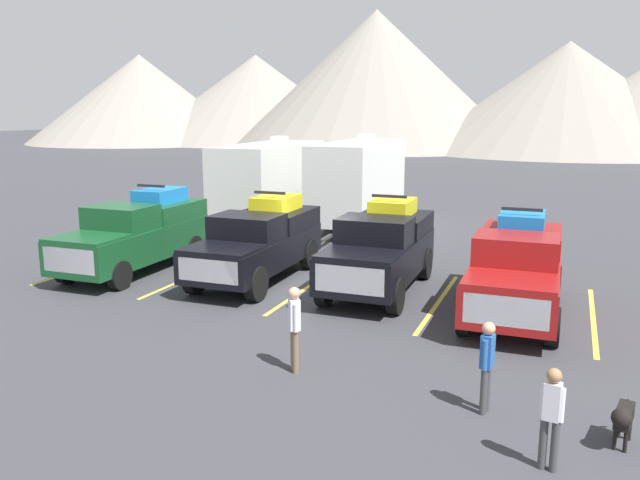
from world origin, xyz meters
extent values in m
plane|color=#38383D|center=(0.00, 0.00, 0.00)|extent=(240.00, 240.00, 0.00)
cube|color=#144723|center=(-5.82, -0.12, 0.91)|extent=(2.11, 5.70, 0.99)
cube|color=#144723|center=(-5.79, -2.16, 1.45)|extent=(1.98, 1.62, 0.08)
cube|color=#144723|center=(-5.81, -0.63, 1.78)|extent=(1.94, 1.50, 0.74)
cube|color=slate|center=(-5.80, -1.22, 1.82)|extent=(1.80, 0.24, 0.55)
cube|color=#144723|center=(-5.84, 1.41, 1.70)|extent=(2.03, 2.64, 0.57)
cube|color=silver|center=(-5.78, -2.93, 0.96)|extent=(1.73, 0.08, 0.69)
cylinder|color=black|center=(-4.85, -2.04, 0.42)|extent=(0.29, 0.84, 0.84)
cylinder|color=black|center=(-6.73, -2.06, 0.42)|extent=(0.29, 0.84, 0.84)
cylinder|color=black|center=(-4.90, 1.82, 0.42)|extent=(0.29, 0.84, 0.84)
cylinder|color=black|center=(-6.78, 1.79, 0.42)|extent=(0.29, 0.84, 0.84)
cube|color=blue|center=(-5.84, 1.41, 2.21)|extent=(1.14, 1.69, 0.45)
cylinder|color=black|center=(-5.37, 0.84, 2.20)|extent=(0.19, 0.44, 0.44)
cylinder|color=black|center=(-6.29, 0.83, 2.20)|extent=(0.19, 0.44, 0.44)
cylinder|color=black|center=(-5.39, 1.99, 2.20)|extent=(0.19, 0.44, 0.44)
cylinder|color=black|center=(-6.30, 1.98, 2.20)|extent=(0.19, 0.44, 0.44)
cube|color=black|center=(-5.83, 0.94, 2.58)|extent=(1.02, 0.09, 0.08)
cube|color=black|center=(-1.72, 0.26, 0.91)|extent=(2.12, 5.53, 0.87)
cube|color=black|center=(-1.69, -1.71, 1.38)|extent=(1.99, 1.57, 0.08)
cube|color=black|center=(-1.71, -0.23, 1.70)|extent=(1.94, 1.46, 0.72)
cube|color=slate|center=(-1.70, -0.80, 1.74)|extent=(1.80, 0.23, 0.53)
cube|color=black|center=(-1.74, 1.75, 1.62)|extent=(2.04, 2.56, 0.57)
cube|color=silver|center=(-1.68, -2.45, 0.95)|extent=(1.74, 0.08, 0.61)
cylinder|color=black|center=(-0.75, -1.59, 0.47)|extent=(0.29, 0.95, 0.95)
cylinder|color=black|center=(-2.63, -1.62, 0.47)|extent=(0.29, 0.95, 0.95)
cylinder|color=black|center=(-0.80, 2.15, 0.47)|extent=(0.29, 0.95, 0.95)
cylinder|color=black|center=(-2.68, 2.12, 0.47)|extent=(0.29, 0.95, 0.95)
cube|color=yellow|center=(-1.74, 1.75, 2.13)|extent=(1.15, 1.63, 0.45)
cylinder|color=black|center=(-1.27, 1.20, 2.13)|extent=(0.19, 0.44, 0.44)
cylinder|color=black|center=(-2.19, 1.19, 2.13)|extent=(0.19, 0.44, 0.44)
cylinder|color=black|center=(-1.28, 2.31, 2.13)|extent=(0.19, 0.44, 0.44)
cylinder|color=black|center=(-2.20, 2.30, 2.13)|extent=(0.19, 0.44, 0.44)
cube|color=black|center=(-1.73, 1.29, 2.51)|extent=(1.02, 0.09, 0.08)
cube|color=black|center=(2.00, 0.50, 0.95)|extent=(2.12, 5.34, 0.96)
cube|color=black|center=(2.03, -1.42, 1.47)|extent=(1.99, 1.51, 0.08)
cube|color=black|center=(2.01, 0.02, 1.80)|extent=(1.94, 1.41, 0.74)
cube|color=slate|center=(2.02, -0.53, 1.84)|extent=(1.80, 0.24, 0.55)
cube|color=black|center=(1.98, 1.93, 1.70)|extent=(2.04, 2.47, 0.53)
cube|color=silver|center=(2.04, -2.13, 1.00)|extent=(1.74, 0.08, 0.67)
cylinder|color=black|center=(2.97, -1.30, 0.47)|extent=(0.29, 0.95, 0.94)
cylinder|color=black|center=(1.08, -1.32, 0.47)|extent=(0.29, 0.95, 0.94)
cylinder|color=black|center=(2.92, 2.32, 0.47)|extent=(0.29, 0.95, 0.94)
cylinder|color=black|center=(1.04, 2.29, 0.47)|extent=(0.29, 0.95, 0.94)
cube|color=yellow|center=(1.98, 1.93, 2.19)|extent=(1.15, 1.58, 0.45)
cylinder|color=black|center=(2.45, 1.40, 2.18)|extent=(0.19, 0.44, 0.44)
cylinder|color=black|center=(1.53, 1.39, 2.18)|extent=(0.19, 0.44, 0.44)
cylinder|color=black|center=(2.44, 2.48, 2.18)|extent=(0.19, 0.44, 0.44)
cylinder|color=black|center=(1.51, 2.46, 2.18)|extent=(0.19, 0.44, 0.44)
cube|color=black|center=(1.99, 1.49, 2.56)|extent=(1.02, 0.09, 0.08)
cube|color=maroon|center=(5.71, -0.24, 0.89)|extent=(2.11, 5.70, 0.92)
cube|color=maroon|center=(5.74, -2.28, 1.40)|extent=(1.97, 1.61, 0.08)
cube|color=maroon|center=(5.71, -0.75, 1.73)|extent=(1.93, 1.50, 0.75)
cube|color=slate|center=(5.72, -1.34, 1.77)|extent=(1.79, 0.24, 0.55)
cube|color=maroon|center=(5.69, 1.29, 1.62)|extent=(2.03, 2.64, 0.54)
cube|color=silver|center=(5.75, -3.04, 0.94)|extent=(1.73, 0.08, 0.65)
cylinder|color=black|center=(6.67, -2.15, 0.43)|extent=(0.29, 0.87, 0.87)
cylinder|color=black|center=(4.80, -2.18, 0.43)|extent=(0.29, 0.87, 0.87)
cylinder|color=black|center=(6.62, 1.70, 0.43)|extent=(0.29, 0.87, 0.87)
cylinder|color=black|center=(4.75, 1.68, 0.43)|extent=(0.29, 0.87, 0.87)
cube|color=blue|center=(5.69, 1.29, 2.12)|extent=(1.14, 1.68, 0.45)
cylinder|color=black|center=(6.15, 0.73, 2.11)|extent=(0.19, 0.44, 0.44)
cylinder|color=black|center=(5.24, 0.71, 2.11)|extent=(0.19, 0.44, 0.44)
cylinder|color=black|center=(6.14, 1.87, 2.11)|extent=(0.19, 0.44, 0.44)
cylinder|color=black|center=(5.22, 1.86, 2.11)|extent=(0.19, 0.44, 0.44)
cube|color=black|center=(5.69, 0.82, 2.49)|extent=(1.02, 0.09, 0.08)
cube|color=gold|center=(-7.56, 0.10, 0.00)|extent=(0.12, 5.50, 0.01)
cube|color=gold|center=(-3.78, 0.10, 0.00)|extent=(0.12, 5.50, 0.01)
cube|color=gold|center=(0.00, 0.10, 0.00)|extent=(0.12, 5.50, 0.01)
cube|color=gold|center=(3.78, 0.10, 0.00)|extent=(0.12, 5.50, 0.01)
cube|color=gold|center=(7.56, 0.10, 0.00)|extent=(0.12, 5.50, 0.01)
cube|color=silver|center=(-5.81, 9.68, 2.02)|extent=(2.83, 7.54, 2.97)
cube|color=#4C6B99|center=(-7.11, 9.63, 2.16)|extent=(0.27, 7.15, 0.24)
cube|color=silver|center=(-5.85, 10.79, 3.65)|extent=(0.62, 0.72, 0.30)
cube|color=#333333|center=(-5.67, 5.35, 0.32)|extent=(0.16, 1.20, 0.12)
cylinder|color=black|center=(-4.60, 8.82, 0.38)|extent=(0.25, 0.77, 0.76)
cylinder|color=black|center=(-6.97, 8.74, 0.38)|extent=(0.25, 0.77, 0.76)
cylinder|color=black|center=(-4.66, 10.61, 0.38)|extent=(0.25, 0.77, 0.76)
cylinder|color=black|center=(-7.03, 10.53, 0.38)|extent=(0.25, 0.77, 0.76)
cube|color=white|center=(-1.62, 9.75, 2.09)|extent=(2.63, 7.48, 3.12)
cube|color=#595960|center=(-2.82, 9.71, 2.25)|extent=(0.26, 7.10, 0.24)
cube|color=silver|center=(-1.66, 10.86, 3.80)|extent=(0.62, 0.72, 0.30)
cube|color=#333333|center=(-1.47, 5.46, 0.32)|extent=(0.16, 1.20, 0.12)
cylinder|color=black|center=(-0.50, 8.90, 0.38)|extent=(0.25, 0.77, 0.76)
cylinder|color=black|center=(-2.68, 8.83, 0.38)|extent=(0.25, 0.77, 0.76)
cylinder|color=black|center=(-0.56, 10.68, 0.38)|extent=(0.25, 0.77, 0.76)
cylinder|color=black|center=(-2.74, 10.60, 0.38)|extent=(0.25, 0.77, 0.76)
cylinder|color=#3F3F42|center=(5.69, -5.90, 0.40)|extent=(0.12, 0.12, 0.81)
cylinder|color=#3F3F42|center=(5.73, -5.74, 0.40)|extent=(0.12, 0.12, 0.81)
cube|color=#2659A5|center=(5.71, -5.82, 1.09)|extent=(0.23, 0.27, 0.57)
sphere|color=tan|center=(5.71, -5.82, 1.48)|extent=(0.22, 0.22, 0.22)
cylinder|color=#2659A5|center=(5.68, -5.94, 1.06)|extent=(0.09, 0.09, 0.51)
cylinder|color=#2659A5|center=(5.74, -5.69, 1.06)|extent=(0.09, 0.09, 0.51)
cylinder|color=#726047|center=(2.00, -5.37, 0.43)|extent=(0.13, 0.13, 0.86)
cylinder|color=#726047|center=(2.11, -5.51, 0.43)|extent=(0.13, 0.13, 0.86)
cube|color=silver|center=(2.05, -5.44, 1.16)|extent=(0.31, 0.32, 0.61)
sphere|color=tan|center=(2.05, -5.44, 1.58)|extent=(0.23, 0.23, 0.23)
cylinder|color=silver|center=(1.97, -5.33, 1.13)|extent=(0.10, 0.10, 0.55)
cylinder|color=silver|center=(2.14, -5.55, 1.13)|extent=(0.10, 0.10, 0.55)
cylinder|color=#3F3F42|center=(6.69, -7.25, 0.39)|extent=(0.11, 0.11, 0.77)
cylinder|color=#3F3F42|center=(6.84, -7.28, 0.39)|extent=(0.11, 0.11, 0.77)
cube|color=silver|center=(6.76, -7.26, 1.05)|extent=(0.25, 0.21, 0.55)
sphere|color=#9E704C|center=(6.76, -7.26, 1.42)|extent=(0.21, 0.21, 0.21)
cylinder|color=silver|center=(6.64, -7.25, 1.02)|extent=(0.09, 0.09, 0.49)
cylinder|color=silver|center=(6.89, -7.28, 1.02)|extent=(0.09, 0.09, 0.49)
cube|color=black|center=(7.79, -6.12, 0.48)|extent=(0.34, 0.64, 0.26)
sphere|color=black|center=(7.72, -6.45, 0.58)|extent=(0.29, 0.29, 0.29)
cylinder|color=black|center=(7.86, -5.80, 0.53)|extent=(0.07, 0.16, 0.20)
cylinder|color=black|center=(7.82, -6.35, 0.17)|extent=(0.06, 0.06, 0.35)
cylinder|color=black|center=(7.68, -6.32, 0.17)|extent=(0.06, 0.06, 0.35)
cylinder|color=black|center=(7.91, -5.93, 0.17)|extent=(0.06, 0.06, 0.35)
cylinder|color=black|center=(7.76, -5.90, 0.17)|extent=(0.06, 0.06, 0.35)
cone|color=gray|center=(-55.68, 66.71, 6.63)|extent=(34.18, 34.18, 13.26)
cone|color=gray|center=(-39.97, 74.94, 6.68)|extent=(37.29, 37.29, 13.37)
cone|color=gray|center=(-18.43, 68.16, 9.00)|extent=(39.03, 39.03, 17.99)
cone|color=gray|center=(5.77, 67.21, 6.49)|extent=(36.58, 36.58, 12.97)
camera|label=1|loc=(6.74, -15.97, 5.00)|focal=35.42mm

